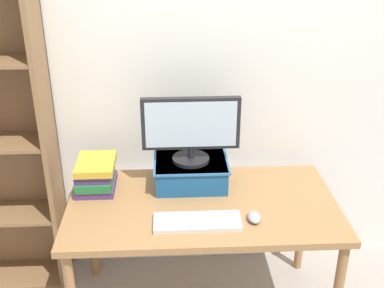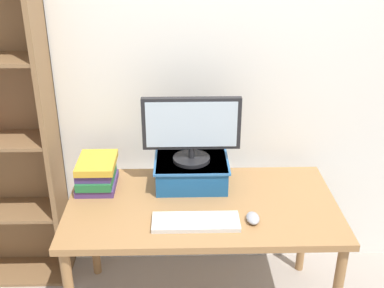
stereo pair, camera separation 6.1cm
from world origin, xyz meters
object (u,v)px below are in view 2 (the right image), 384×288
at_px(riser_box, 191,171).
at_px(book_stack, 97,173).
at_px(computer_monitor, 191,128).
at_px(keyboard, 196,222).
at_px(computer_mouse, 253,218).
at_px(desk, 202,214).

bearing_deg(riser_box, book_stack, -177.56).
distance_m(riser_box, computer_monitor, 0.26).
xyz_separation_m(computer_monitor, keyboard, (0.01, -0.39, -0.32)).
relative_size(riser_box, book_stack, 1.49).
xyz_separation_m(keyboard, computer_mouse, (0.28, 0.02, 0.01)).
xyz_separation_m(riser_box, keyboard, (0.01, -0.39, -0.06)).
relative_size(desk, computer_monitor, 2.69).
bearing_deg(keyboard, desk, 78.68).
distance_m(desk, computer_monitor, 0.46).
bearing_deg(computer_mouse, book_stack, 156.18).
bearing_deg(computer_mouse, computer_monitor, 127.58).
relative_size(desk, riser_box, 3.46).
bearing_deg(computer_monitor, desk, -76.02).
height_order(computer_mouse, book_stack, book_stack).
bearing_deg(computer_monitor, keyboard, -88.30).
relative_size(desk, computer_mouse, 13.45).
xyz_separation_m(riser_box, book_stack, (-0.52, -0.02, 0.00)).
bearing_deg(computer_mouse, riser_box, 127.48).
bearing_deg(keyboard, computer_monitor, 91.70).
xyz_separation_m(computer_monitor, book_stack, (-0.52, -0.02, -0.25)).
xyz_separation_m(desk, keyboard, (-0.04, -0.19, 0.08)).
distance_m(computer_monitor, book_stack, 0.58).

